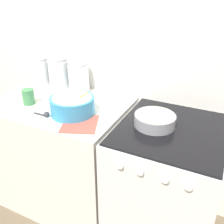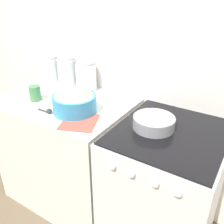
% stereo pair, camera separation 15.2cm
% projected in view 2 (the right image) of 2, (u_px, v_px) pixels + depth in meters
% --- Properties ---
extents(wall_back, '(4.88, 0.05, 2.40)m').
position_uv_depth(wall_back, '(149.00, 55.00, 1.70)').
color(wall_back, white).
rests_on(wall_back, ground_plane).
extents(countertop_cabinet, '(0.94, 0.68, 0.88)m').
position_uv_depth(countertop_cabinet, '(69.00, 151.00, 2.00)').
color(countertop_cabinet, silver).
rests_on(countertop_cabinet, ground_plane).
extents(stove, '(0.63, 0.70, 0.88)m').
position_uv_depth(stove, '(163.00, 190.00, 1.62)').
color(stove, silver).
rests_on(stove, ground_plane).
extents(mixing_bowl, '(0.28, 0.28, 0.29)m').
position_uv_depth(mixing_bowl, '(75.00, 103.00, 1.60)').
color(mixing_bowl, '#338CBF').
rests_on(mixing_bowl, countertop_cabinet).
extents(baking_pan, '(0.24, 0.24, 0.07)m').
position_uv_depth(baking_pan, '(154.00, 122.00, 1.43)').
color(baking_pan, gray).
rests_on(baking_pan, stove).
extents(storage_jar_left, '(0.15, 0.15, 0.22)m').
position_uv_depth(storage_jar_left, '(51.00, 71.00, 2.11)').
color(storage_jar_left, silver).
rests_on(storage_jar_left, countertop_cabinet).
extents(storage_jar_middle, '(0.15, 0.15, 0.24)m').
position_uv_depth(storage_jar_middle, '(68.00, 74.00, 2.01)').
color(storage_jar_middle, silver).
rests_on(storage_jar_middle, countertop_cabinet).
extents(storage_jar_right, '(0.16, 0.16, 0.23)m').
position_uv_depth(storage_jar_right, '(86.00, 78.00, 1.93)').
color(storage_jar_right, silver).
rests_on(storage_jar_right, countertop_cabinet).
extents(tin_can, '(0.08, 0.08, 0.11)m').
position_uv_depth(tin_can, '(35.00, 93.00, 1.77)').
color(tin_can, '#3F7F4C').
rests_on(tin_can, countertop_cabinet).
extents(recipe_page, '(0.27, 0.28, 0.01)m').
position_uv_depth(recipe_page, '(79.00, 122.00, 1.51)').
color(recipe_page, '#CC4C3F').
rests_on(recipe_page, countertop_cabinet).
extents(measuring_spoon, '(0.12, 0.04, 0.04)m').
position_uv_depth(measuring_spoon, '(48.00, 111.00, 1.61)').
color(measuring_spoon, '#333338').
rests_on(measuring_spoon, countertop_cabinet).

